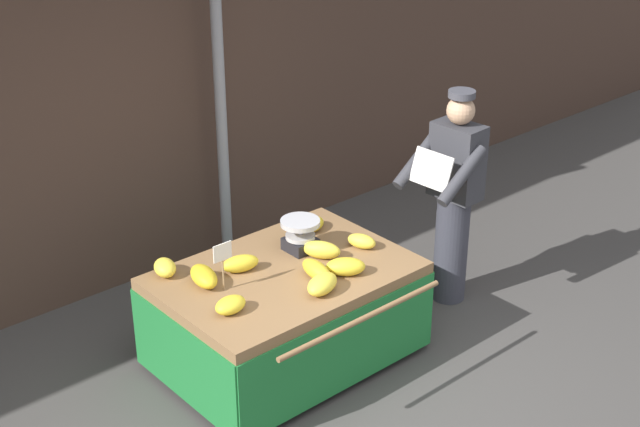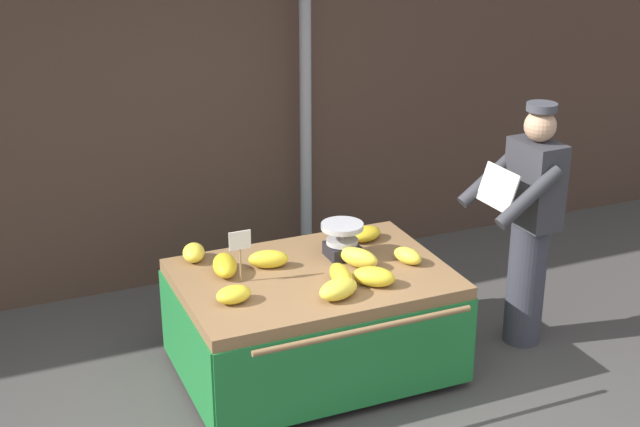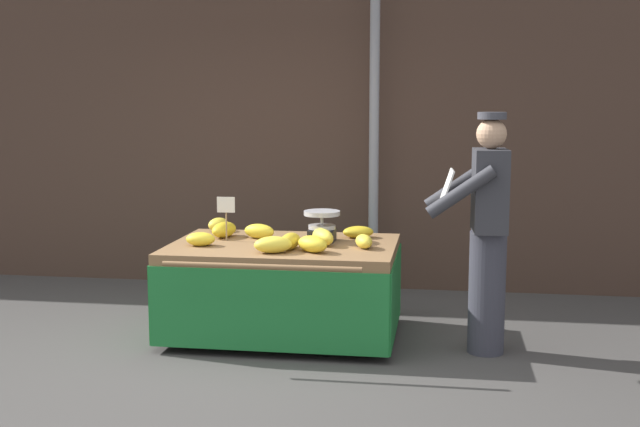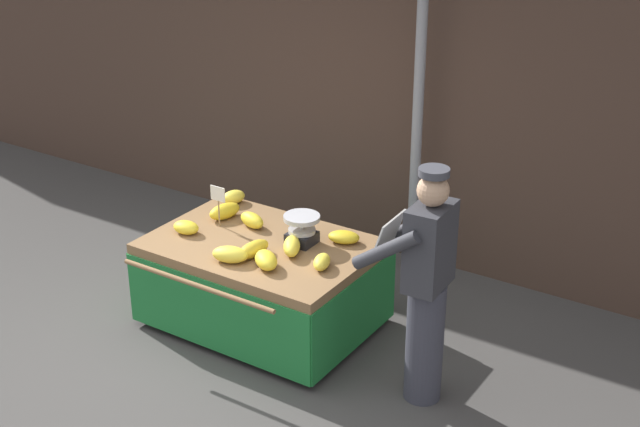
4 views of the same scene
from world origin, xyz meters
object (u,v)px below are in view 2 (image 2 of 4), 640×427
at_px(street_pole, 305,90).
at_px(banana_bunch_6, 338,289).
at_px(banana_bunch_0, 374,277).
at_px(banana_bunch_1, 341,276).
at_px(banana_bunch_4, 194,253).
at_px(vendor_person, 529,225).
at_px(banana_bunch_2, 365,234).
at_px(weighing_scale, 342,240).
at_px(banana_bunch_5, 225,265).
at_px(price_sign, 240,245).
at_px(banana_bunch_9, 359,258).
at_px(banana_bunch_7, 268,259).
at_px(banana_bunch_8, 234,295).
at_px(banana_bunch_3, 408,256).
at_px(banana_cart, 313,299).

xyz_separation_m(street_pole, banana_bunch_6, (-0.55, -1.85, -0.73)).
relative_size(street_pole, banana_bunch_0, 11.47).
relative_size(banana_bunch_1, banana_bunch_4, 1.41).
bearing_deg(vendor_person, banana_bunch_2, 151.16).
bearing_deg(weighing_scale, banana_bunch_5, 176.64).
xyz_separation_m(street_pole, banana_bunch_1, (-0.46, -1.69, -0.73)).
bearing_deg(vendor_person, price_sign, 172.89).
bearing_deg(banana_bunch_9, banana_bunch_7, 157.81).
xyz_separation_m(banana_bunch_0, banana_bunch_7, (-0.51, 0.50, -0.00)).
relative_size(banana_bunch_1, banana_bunch_2, 1.21).
bearing_deg(banana_bunch_5, banana_bunch_8, -100.25).
distance_m(weighing_scale, banana_bunch_2, 0.33).
relative_size(street_pole, banana_bunch_2, 12.40).
distance_m(banana_bunch_7, banana_bunch_8, 0.52).
relative_size(banana_bunch_4, banana_bunch_6, 0.77).
height_order(banana_bunch_2, banana_bunch_9, banana_bunch_9).
bearing_deg(price_sign, banana_bunch_8, -117.54).
distance_m(banana_bunch_8, banana_bunch_9, 0.91).
bearing_deg(banana_bunch_1, banana_bunch_3, 12.73).
distance_m(weighing_scale, banana_bunch_9, 0.20).
bearing_deg(vendor_person, banana_bunch_8, -179.84).
distance_m(weighing_scale, price_sign, 0.75).
xyz_separation_m(price_sign, vendor_person, (1.96, -0.24, -0.09)).
bearing_deg(banana_bunch_4, banana_bunch_3, -24.69).
xyz_separation_m(banana_bunch_3, banana_bunch_4, (-1.27, 0.58, 0.01)).
bearing_deg(banana_cart, banana_bunch_2, 33.15).
bearing_deg(banana_bunch_6, banana_bunch_8, 161.88).
relative_size(street_pole, banana_bunch_7, 11.75).
bearing_deg(banana_bunch_8, banana_bunch_3, 4.16).
bearing_deg(street_pole, banana_bunch_6, -106.56).
bearing_deg(weighing_scale, banana_cart, -149.62).
relative_size(banana_cart, banana_bunch_9, 6.30).
relative_size(banana_bunch_6, banana_bunch_8, 1.25).
relative_size(street_pole, banana_bunch_4, 14.55).
height_order(banana_bunch_0, banana_bunch_9, banana_bunch_9).
bearing_deg(banana_bunch_4, banana_bunch_7, -35.03).
xyz_separation_m(banana_bunch_2, banana_bunch_6, (-0.53, -0.73, 0.01)).
distance_m(banana_bunch_7, vendor_person, 1.77).
distance_m(banana_cart, weighing_scale, 0.44).
relative_size(banana_bunch_4, banana_bunch_7, 0.81).
relative_size(price_sign, banana_bunch_6, 1.26).
height_order(banana_bunch_4, vendor_person, vendor_person).
xyz_separation_m(banana_bunch_4, banana_bunch_7, (0.41, -0.29, 0.00)).
bearing_deg(banana_bunch_1, banana_bunch_8, 177.41).
relative_size(weighing_scale, banana_bunch_8, 1.30).
distance_m(weighing_scale, vendor_person, 1.27).
xyz_separation_m(price_sign, banana_bunch_9, (0.77, -0.09, -0.18)).
relative_size(price_sign, banana_bunch_5, 1.17).
bearing_deg(weighing_scale, banana_bunch_3, -36.53).
relative_size(weighing_scale, banana_bunch_5, 0.96).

